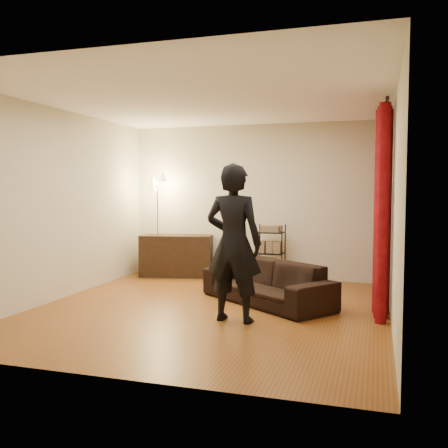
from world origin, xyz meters
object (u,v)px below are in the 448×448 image
(sofa, at_px, (267,282))
(storage_boxes, at_px, (226,263))
(wire_shelf, at_px, (270,253))
(media_cabinet, at_px, (177,256))
(person, at_px, (234,243))
(floor_lamp, at_px, (158,226))

(sofa, distance_m, storage_boxes, 2.08)
(wire_shelf, bearing_deg, media_cabinet, -176.28)
(person, distance_m, wire_shelf, 2.64)
(person, height_order, storage_boxes, person)
(sofa, height_order, wire_shelf, wire_shelf)
(sofa, xyz_separation_m, storage_boxes, (-1.11, 1.76, -0.03))
(media_cabinet, distance_m, storage_boxes, 0.92)
(sofa, relative_size, media_cabinet, 1.56)
(wire_shelf, bearing_deg, sofa, -74.43)
(media_cabinet, bearing_deg, wire_shelf, -13.24)
(storage_boxes, distance_m, floor_lamp, 1.41)
(sofa, xyz_separation_m, wire_shelf, (-0.28, 1.58, 0.20))
(media_cabinet, height_order, wire_shelf, wire_shelf)
(person, distance_m, floor_lamp, 3.38)
(sofa, distance_m, media_cabinet, 2.60)
(sofa, bearing_deg, wire_shelf, 136.75)
(media_cabinet, xyz_separation_m, wire_shelf, (1.73, -0.06, 0.11))
(person, relative_size, floor_lamp, 1.03)
(floor_lamp, bearing_deg, person, -50.04)
(sofa, distance_m, person, 1.22)
(wire_shelf, distance_m, floor_lamp, 2.11)
(person, bearing_deg, floor_lamp, -45.61)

